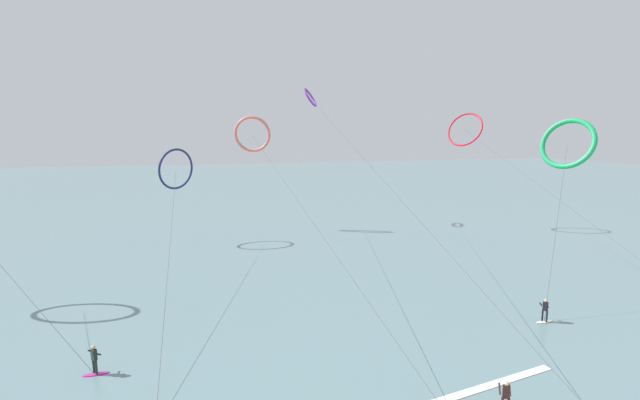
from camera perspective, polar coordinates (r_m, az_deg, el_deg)
The scene contains 10 objects.
sea_water at distance 114.29m, azimuth -12.74°, elevation 1.63°, with size 400.00×200.00×0.08m, color slate.
surfer_amber at distance 23.82m, azimuth 23.45°, elevation -23.22°, with size 1.40×0.71×1.70m.
surfer_ivory at distance 35.00m, azimuth 27.72°, elevation -13.06°, with size 1.40×0.71×1.70m.
surfer_magenta at distance 28.03m, azimuth -27.78°, elevation -18.49°, with size 1.40×0.73×1.70m.
kite_crimson at distance 63.31m, azimuth 18.73°, elevation 8.87°, with size 5.11×37.80×16.46m.
kite_navy at distance 54.31m, azimuth -18.60°, elevation 3.90°, with size 4.34×37.54×11.73m.
kite_coral at distance 60.17m, azimuth -8.97°, elevation 8.63°, with size 5.22×47.47×15.94m.
kite_emerald at distance 39.12m, azimuth 30.03°, elevation 6.52°, with size 6.57×6.23×14.59m.
kite_violet at distance 64.53m, azimuth -1.26°, elevation 13.41°, with size 3.29×49.75×20.22m.
wave_crest_far at distance 24.64m, azimuth 17.28°, elevation -23.82°, with size 13.71×0.50×0.12m, color white.
Camera 1 is at (-8.75, -7.22, 13.04)m, focal length 24.07 mm.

